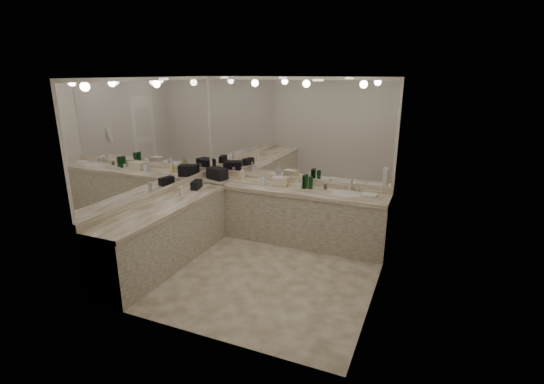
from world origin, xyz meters
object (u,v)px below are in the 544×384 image
at_px(cream_cosmetic_case, 280,182).
at_px(soap_bottle_a, 242,173).
at_px(hand_towel, 369,195).
at_px(wall_phone, 386,177).
at_px(soap_bottle_c, 285,181).
at_px(soap_bottle_b, 262,180).
at_px(sink, 346,194).
at_px(black_toiletry_bag, 217,174).

distance_m(cream_cosmetic_case, soap_bottle_a, 0.72).
relative_size(hand_towel, soap_bottle_a, 0.95).
relative_size(wall_phone, soap_bottle_a, 1.01).
relative_size(cream_cosmetic_case, soap_bottle_c, 1.34).
relative_size(cream_cosmetic_case, soap_bottle_b, 1.32).
distance_m(sink, hand_towel, 0.34).
height_order(soap_bottle_a, soap_bottle_b, soap_bottle_a).
bearing_deg(soap_bottle_a, soap_bottle_b, -19.35).
bearing_deg(wall_phone, soap_bottle_b, 167.35).
distance_m(sink, wall_phone, 0.91).
bearing_deg(soap_bottle_c, cream_cosmetic_case, 179.58).
relative_size(sink, black_toiletry_bag, 1.31).
bearing_deg(soap_bottle_a, sink, -3.10).
relative_size(soap_bottle_a, soap_bottle_c, 1.33).
bearing_deg(soap_bottle_c, hand_towel, -0.99).
bearing_deg(sink, soap_bottle_b, -177.60).
xyz_separation_m(soap_bottle_a, soap_bottle_c, (0.80, -0.07, -0.03)).
bearing_deg(soap_bottle_b, hand_towel, 2.13).
xyz_separation_m(sink, cream_cosmetic_case, (-1.09, 0.03, 0.07)).
bearing_deg(soap_bottle_a, cream_cosmetic_case, -5.42).
bearing_deg(wall_phone, cream_cosmetic_case, 162.67).
bearing_deg(black_toiletry_bag, soap_bottle_a, 12.23).
bearing_deg(hand_towel, soap_bottle_b, -177.87).
height_order(sink, black_toiletry_bag, black_toiletry_bag).
height_order(wall_phone, hand_towel, wall_phone).
height_order(cream_cosmetic_case, soap_bottle_b, soap_bottle_b).
relative_size(black_toiletry_bag, cream_cosmetic_case, 1.41).
relative_size(soap_bottle_b, soap_bottle_c, 1.01).
height_order(soap_bottle_b, soap_bottle_c, soap_bottle_b).
height_order(black_toiletry_bag, soap_bottle_c, black_toiletry_bag).
relative_size(black_toiletry_bag, soap_bottle_c, 1.89).
bearing_deg(cream_cosmetic_case, soap_bottle_c, -4.01).
xyz_separation_m(black_toiletry_bag, soap_bottle_b, (0.88, -0.06, -0.01)).
xyz_separation_m(hand_towel, soap_bottle_a, (-2.15, 0.09, 0.10)).
relative_size(hand_towel, soap_bottle_b, 1.25).
bearing_deg(hand_towel, cream_cosmetic_case, 179.04).
relative_size(wall_phone, black_toiletry_bag, 0.72).
xyz_separation_m(black_toiletry_bag, soap_bottle_c, (1.24, 0.03, -0.01)).
bearing_deg(soap_bottle_c, sink, -1.67).
distance_m(hand_towel, soap_bottle_c, 1.35).
distance_m(wall_phone, soap_bottle_b, 2.05).
bearing_deg(hand_towel, soap_bottle_c, 179.01).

